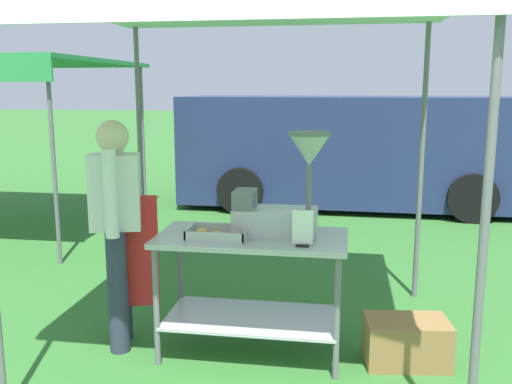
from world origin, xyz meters
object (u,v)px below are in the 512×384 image
object	(u,v)px
donut_cart	(251,268)
donut_fryer	(284,196)
stall_canopy	(253,11)
supply_crate	(406,342)
menu_sign	(303,231)
van_navy	(353,149)
donut_tray	(217,235)
vendor	(117,222)

from	to	relation	value
donut_cart	donut_fryer	size ratio (longest dim) A/B	1.83
stall_canopy	supply_crate	xyz separation A→B (m)	(1.05, -0.09, -2.16)
donut_cart	menu_sign	xyz separation A→B (m)	(0.36, -0.21, 0.32)
supply_crate	van_navy	size ratio (longest dim) A/B	0.11
donut_tray	donut_fryer	size ratio (longest dim) A/B	0.56
stall_canopy	donut_tray	bearing A→B (deg)	-135.02
donut_tray	van_navy	size ratio (longest dim) A/B	0.07
stall_canopy	donut_fryer	distance (m)	1.22
donut_tray	menu_sign	size ratio (longest dim) A/B	1.69
menu_sign	vendor	xyz separation A→B (m)	(-1.30, 0.19, -0.04)
supply_crate	menu_sign	bearing A→B (deg)	-162.26
donut_cart	menu_sign	bearing A→B (deg)	-30.37
donut_fryer	menu_sign	world-z (taller)	donut_fryer
van_navy	supply_crate	bearing A→B (deg)	-86.48
donut_cart	donut_tray	distance (m)	0.34
vendor	supply_crate	size ratio (longest dim) A/B	2.77
vendor	van_navy	bearing A→B (deg)	72.50
stall_canopy	donut_cart	size ratio (longest dim) A/B	2.12
donut_cart	van_navy	world-z (taller)	van_navy
supply_crate	van_navy	bearing A→B (deg)	93.52
donut_fryer	menu_sign	size ratio (longest dim) A/B	3.01
van_navy	stall_canopy	bearing A→B (deg)	-98.02
donut_cart	supply_crate	distance (m)	1.15
vendor	van_navy	size ratio (longest dim) A/B	0.31
donut_tray	menu_sign	bearing A→B (deg)	-9.85
stall_canopy	donut_cart	xyz separation A→B (m)	(-0.00, -0.10, -1.69)
donut_fryer	supply_crate	bearing A→B (deg)	-2.83
menu_sign	supply_crate	distance (m)	1.07
stall_canopy	supply_crate	distance (m)	2.40
donut_tray	donut_fryer	bearing A→B (deg)	20.94
menu_sign	van_navy	bearing A→B (deg)	86.17
donut_fryer	van_navy	bearing A→B (deg)	84.38
donut_cart	donut_tray	world-z (taller)	donut_tray
menu_sign	donut_fryer	bearing A→B (deg)	119.26
donut_cart	donut_fryer	xyz separation A→B (m)	(0.21, 0.05, 0.49)
donut_fryer	stall_canopy	bearing A→B (deg)	167.40
van_navy	vendor	bearing A→B (deg)	-107.50
stall_canopy	donut_fryer	world-z (taller)	stall_canopy
vendor	donut_tray	bearing A→B (deg)	-6.97
stall_canopy	vendor	world-z (taller)	stall_canopy
donut_fryer	menu_sign	distance (m)	0.34
stall_canopy	van_navy	distance (m)	5.40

